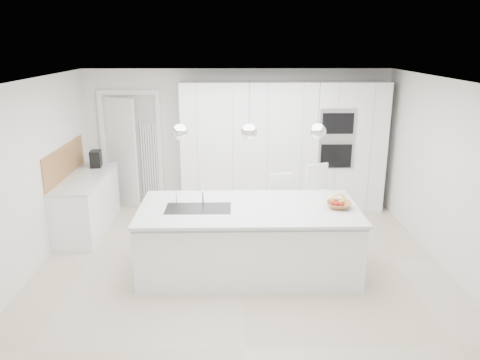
{
  "coord_description": "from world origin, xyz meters",
  "views": [
    {
      "loc": [
        -0.12,
        -5.97,
        2.97
      ],
      "look_at": [
        0.0,
        0.3,
        1.1
      ],
      "focal_mm": 35.0,
      "sensor_mm": 36.0,
      "label": 1
    }
  ],
  "objects_px": {
    "fruit_bowl": "(339,205)",
    "bar_stool_left": "(282,211)",
    "espresso_machine": "(96,159)",
    "bar_stool_right": "(317,205)",
    "island_base": "(248,242)"
  },
  "relations": [
    {
      "from": "espresso_machine",
      "to": "bar_stool_left",
      "type": "xyz_separation_m",
      "value": [
        3.06,
        -1.26,
        -0.5
      ]
    },
    {
      "from": "fruit_bowl",
      "to": "bar_stool_left",
      "type": "relative_size",
      "value": 0.29
    },
    {
      "from": "island_base",
      "to": "fruit_bowl",
      "type": "height_order",
      "value": "fruit_bowl"
    },
    {
      "from": "island_base",
      "to": "fruit_bowl",
      "type": "bearing_deg",
      "value": -0.57
    },
    {
      "from": "espresso_machine",
      "to": "bar_stool_right",
      "type": "distance_m",
      "value": 3.81
    },
    {
      "from": "fruit_bowl",
      "to": "espresso_machine",
      "type": "height_order",
      "value": "espresso_machine"
    },
    {
      "from": "island_base",
      "to": "bar_stool_right",
      "type": "height_order",
      "value": "bar_stool_right"
    },
    {
      "from": "espresso_machine",
      "to": "bar_stool_right",
      "type": "bearing_deg",
      "value": -23.93
    },
    {
      "from": "island_base",
      "to": "fruit_bowl",
      "type": "relative_size",
      "value": 8.9
    },
    {
      "from": "island_base",
      "to": "espresso_machine",
      "type": "distance_m",
      "value": 3.35
    },
    {
      "from": "island_base",
      "to": "espresso_machine",
      "type": "height_order",
      "value": "espresso_machine"
    },
    {
      "from": "bar_stool_right",
      "to": "island_base",
      "type": "bearing_deg",
      "value": -162.93
    },
    {
      "from": "island_base",
      "to": "bar_stool_right",
      "type": "bearing_deg",
      "value": 41.56
    },
    {
      "from": "bar_stool_left",
      "to": "bar_stool_right",
      "type": "distance_m",
      "value": 0.56
    },
    {
      "from": "fruit_bowl",
      "to": "bar_stool_right",
      "type": "relative_size",
      "value": 0.27
    }
  ]
}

